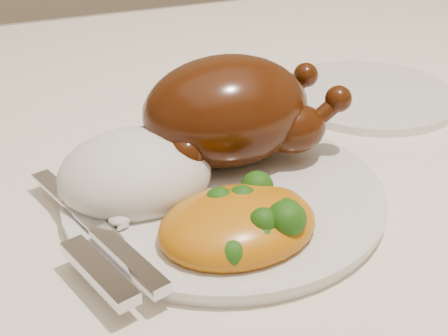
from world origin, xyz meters
name	(u,v)px	position (x,y,z in m)	size (l,w,h in m)	color
dining_table	(270,233)	(0.00, 0.00, 0.67)	(1.60, 0.90, 0.76)	brown
tablecloth	(273,173)	(0.00, 0.00, 0.74)	(1.73, 1.03, 0.18)	white
dinner_plate	(224,195)	(-0.08, -0.07, 0.77)	(0.26, 0.26, 0.01)	silver
side_plate	(368,95)	(0.15, 0.07, 0.77)	(0.20, 0.20, 0.01)	silver
roast_chicken	(231,110)	(-0.05, -0.02, 0.82)	(0.18, 0.11, 0.09)	#401B06
rice_mound	(135,174)	(-0.15, -0.04, 0.79)	(0.13, 0.12, 0.07)	white
mac_and_cheese	(246,222)	(-0.09, -0.13, 0.79)	(0.12, 0.10, 0.05)	orange
cutlery	(104,243)	(-0.19, -0.11, 0.78)	(0.07, 0.19, 0.01)	silver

